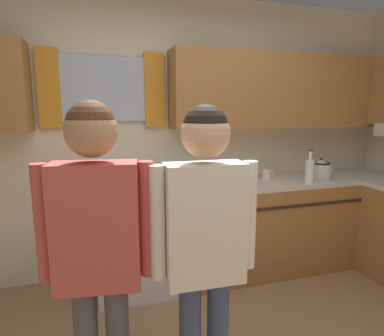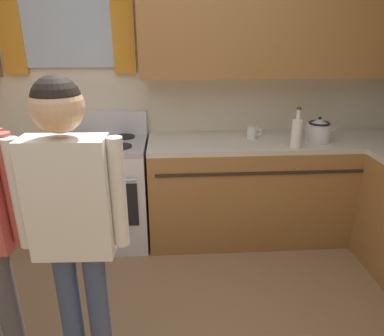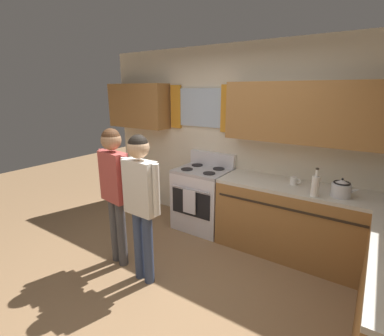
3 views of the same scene
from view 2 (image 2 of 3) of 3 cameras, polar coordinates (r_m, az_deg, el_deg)
back_wall_unit at (r=3.12m, az=-5.58°, el=15.96°), size 4.60×0.42×2.60m
kitchen_counter_run at (r=3.01m, az=22.97°, el=-6.31°), size 2.31×2.23×0.90m
stove_oven at (r=3.16m, az=-13.73°, el=-3.49°), size 0.74×0.67×1.10m
bottle_milk_white at (r=2.87m, az=16.35°, el=5.46°), size 0.08×0.08×0.31m
mug_ceramic_white at (r=3.05m, az=9.59°, el=5.54°), size 0.13×0.08×0.09m
stovetop_kettle at (r=3.09m, az=19.57°, el=5.69°), size 0.27×0.20×0.21m
adult_in_plaid at (r=1.68m, az=-18.71°, el=-6.46°), size 0.50×0.22×1.59m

